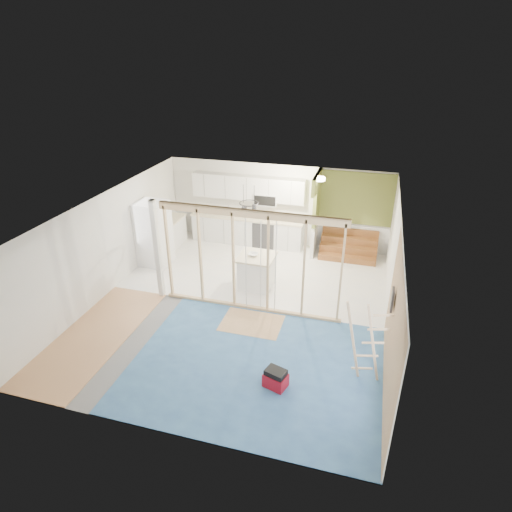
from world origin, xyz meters
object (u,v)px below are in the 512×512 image
(fridge, at_px, (154,234))
(island, at_px, (257,271))
(toolbox, at_px, (276,379))
(ladder, at_px, (365,342))

(fridge, xyz_separation_m, island, (3.20, -0.47, -0.51))
(island, xyz_separation_m, toolbox, (1.36, -3.54, -0.26))
(fridge, xyz_separation_m, toolbox, (4.56, -4.01, -0.77))
(fridge, bearing_deg, island, -6.54)
(toolbox, height_order, ladder, ladder)
(fridge, distance_m, toolbox, 6.13)
(island, relative_size, toolbox, 1.92)
(ladder, bearing_deg, fridge, 152.24)
(fridge, height_order, ladder, fridge)
(island, xyz_separation_m, ladder, (2.91, -2.84, 0.40))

